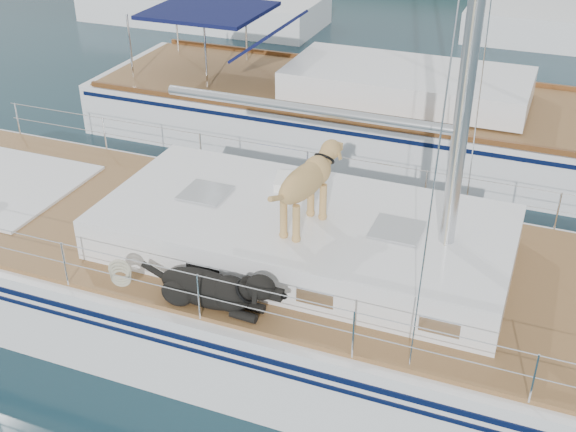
% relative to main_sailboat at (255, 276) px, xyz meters
% --- Properties ---
extents(ground, '(120.00, 120.00, 0.00)m').
position_rel_main_sailboat_xyz_m(ground, '(-0.10, 0.01, -0.68)').
color(ground, black).
rests_on(ground, ground).
extents(main_sailboat, '(12.00, 3.86, 14.01)m').
position_rel_main_sailboat_xyz_m(main_sailboat, '(0.00, 0.00, 0.00)').
color(main_sailboat, white).
rests_on(main_sailboat, ground).
extents(neighbor_sailboat, '(11.00, 3.50, 13.30)m').
position_rel_main_sailboat_xyz_m(neighbor_sailboat, '(-0.54, 6.37, -0.05)').
color(neighbor_sailboat, white).
rests_on(neighbor_sailboat, ground).
extents(bg_boat_west, '(8.00, 3.00, 11.65)m').
position_rel_main_sailboat_xyz_m(bg_boat_west, '(-8.10, 14.01, -0.23)').
color(bg_boat_west, white).
rests_on(bg_boat_west, ground).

